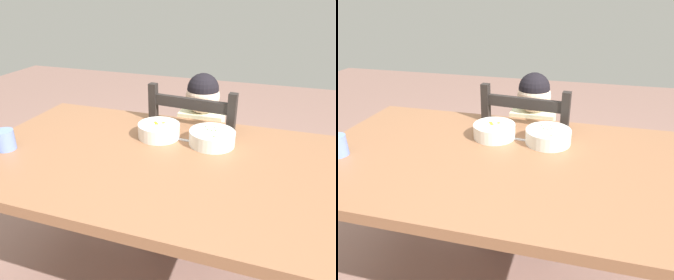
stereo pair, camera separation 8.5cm
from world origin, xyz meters
The scene contains 6 objects.
dining_table centered at (0.00, 0.00, 0.64)m, with size 1.43×0.84×0.74m.
dining_chair centered at (0.06, 0.47, 0.44)m, with size 0.46×0.46×0.92m.
child_figure centered at (0.07, 0.46, 0.63)m, with size 0.32×0.31×0.95m.
bowl_of_peas centered at (0.18, 0.17, 0.77)m, with size 0.19×0.19×0.06m.
bowl_of_carrots centered at (-0.05, 0.17, 0.77)m, with size 0.18×0.18×0.06m.
spoon centered at (0.03, 0.17, 0.74)m, with size 0.14×0.03×0.01m.
Camera 2 is at (0.30, -1.01, 1.31)m, focal length 33.69 mm.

